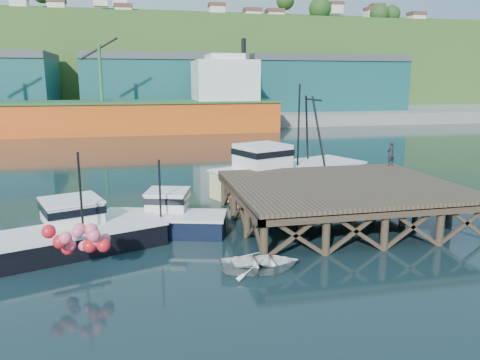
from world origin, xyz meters
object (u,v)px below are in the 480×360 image
object	(u,v)px
boat_navy	(165,217)
boat_black	(78,231)
dinghy	(260,263)
dockworker	(391,153)
trawler	(287,171)

from	to	relation	value
boat_navy	boat_black	world-z (taller)	boat_black
dinghy	boat_navy	bearing A→B (deg)	35.91
boat_black	dinghy	distance (m)	8.68
boat_black	dinghy	bearing A→B (deg)	-49.12
boat_navy	dockworker	distance (m)	15.76
boat_navy	trawler	size ratio (longest dim) A/B	0.57
boat_navy	trawler	distance (m)	11.20
boat_navy	dinghy	size ratio (longest dim) A/B	2.06
dockworker	boat_navy	bearing A→B (deg)	-1.87
boat_navy	boat_black	size ratio (longest dim) A/B	0.82
boat_black	dinghy	size ratio (longest dim) A/B	2.50
boat_navy	dockworker	xyz separation A→B (m)	(15.03, 4.23, 2.14)
boat_navy	boat_black	bearing A→B (deg)	-142.47
boat_black	trawler	world-z (taller)	trawler
boat_navy	boat_black	distance (m)	4.38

